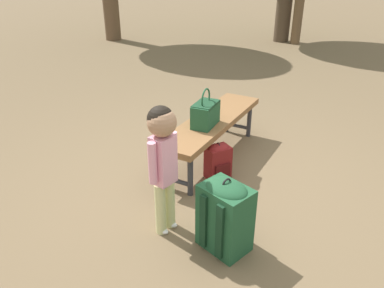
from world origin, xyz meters
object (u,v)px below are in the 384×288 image
object	(u,v)px
handbag	(206,113)
child_standing	(163,151)
park_bench	(212,124)
backpack_small	(218,160)
backpack_large	(225,214)

from	to	relation	value
handbag	child_standing	world-z (taller)	child_standing
park_bench	child_standing	size ratio (longest dim) A/B	1.63
handbag	backpack_small	bearing A→B (deg)	40.39
handbag	child_standing	bearing A→B (deg)	-6.36
child_standing	backpack_large	bearing A→B (deg)	78.11
backpack_small	handbag	bearing A→B (deg)	-139.61
park_bench	handbag	distance (m)	0.26
backpack_large	backpack_small	size ratio (longest dim) A/B	1.56
handbag	child_standing	size ratio (longest dim) A/B	0.36
park_bench	backpack_small	xyz separation A→B (m)	(0.37, 0.12, -0.21)
handbag	child_standing	xyz separation A→B (m)	(1.03, -0.11, 0.10)
child_standing	backpack_small	bearing A→B (deg)	161.77
handbag	backpack_large	distance (m)	1.21
backpack_small	backpack_large	bearing A→B (deg)	11.73
park_bench	child_standing	distance (m)	1.25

